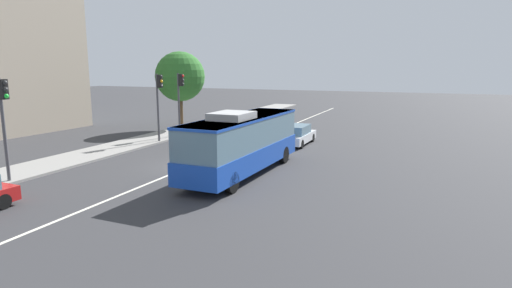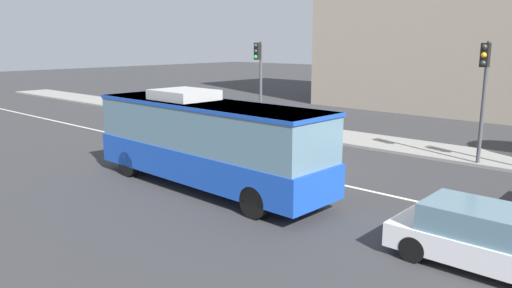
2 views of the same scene
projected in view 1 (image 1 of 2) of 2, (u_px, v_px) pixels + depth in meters
ground_plane at (191, 166)px, 24.67m from camera, size 160.00×160.00×0.00m
sidewalk_kerb at (88, 155)px, 27.56m from camera, size 80.00×3.32×0.14m
lane_centre_line at (191, 166)px, 24.67m from camera, size 76.00×0.16×0.01m
transit_bus at (242, 141)px, 22.63m from camera, size 10.07×2.78×3.46m
sedan_red at (238, 127)px, 35.47m from camera, size 4.52×1.86×1.46m
sedan_white at (296, 135)px, 31.52m from camera, size 4.50×1.83×1.46m
traffic_light_near_corner at (180, 94)px, 34.23m from camera, size 0.34×0.62×5.20m
traffic_light_mid_block at (159, 96)px, 31.65m from camera, size 0.34×0.62×5.20m
traffic_light_far_corner at (4, 112)px, 20.44m from camera, size 0.33×0.62×5.20m
street_tree_kerbside_left at (180, 77)px, 38.65m from camera, size 4.51×4.51×7.08m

